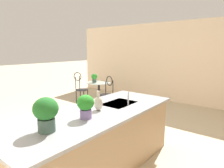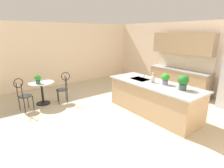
# 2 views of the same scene
# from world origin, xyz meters

# --- Properties ---
(ground_plane) EXTENTS (40.00, 40.00, 0.00)m
(ground_plane) POSITION_xyz_m (0.00, 0.00, 0.00)
(ground_plane) COLOR beige
(wall_back) EXTENTS (9.00, 0.12, 2.70)m
(wall_back) POSITION_xyz_m (0.00, 3.66, 1.35)
(wall_back) COLOR beige
(wall_back) RESTS_ON ground
(wall_left_window) EXTENTS (0.12, 7.80, 2.70)m
(wall_left_window) POSITION_xyz_m (-4.26, 0.00, 1.35)
(wall_left_window) COLOR beige
(wall_left_window) RESTS_ON ground
(kitchen_island) EXTENTS (2.80, 1.06, 0.92)m
(kitchen_island) POSITION_xyz_m (0.30, 0.85, 0.46)
(kitchen_island) COLOR tan
(kitchen_island) RESTS_ON ground
(back_counter_run) EXTENTS (2.44, 0.64, 1.52)m
(back_counter_run) POSITION_xyz_m (-0.40, 3.21, 0.49)
(back_counter_run) COLOR tan
(back_counter_run) RESTS_ON ground
(upper_cabinet_run) EXTENTS (2.40, 0.36, 0.76)m
(upper_cabinet_run) POSITION_xyz_m (-0.40, 3.18, 1.90)
(upper_cabinet_run) COLOR tan
(upper_cabinet_run) RESTS_ON back_counter_run
(bistro_table) EXTENTS (0.80, 0.80, 0.74)m
(bistro_table) POSITION_xyz_m (-2.35, -1.50, 0.45)
(bistro_table) COLOR black
(bistro_table) RESTS_ON ground
(chair_near_window) EXTENTS (0.48, 0.52, 1.04)m
(chair_near_window) POSITION_xyz_m (-2.10, -2.12, 0.57)
(chair_near_window) COLOR black
(chair_near_window) RESTS_ON ground
(chair_by_island) EXTENTS (0.46, 0.52, 1.04)m
(chair_by_island) POSITION_xyz_m (-2.04, -0.89, 0.57)
(chair_by_island) COLOR black
(chair_by_island) RESTS_ON ground
(sink_faucet) EXTENTS (0.02, 0.02, 0.22)m
(sink_faucet) POSITION_xyz_m (-0.25, 1.03, 1.03)
(sink_faucet) COLOR #B2B5BA
(sink_faucet) RESTS_ON kitchen_island
(potted_plant_on_table) EXTENTS (0.20, 0.20, 0.28)m
(potted_plant_on_table) POSITION_xyz_m (-2.26, -1.62, 0.90)
(potted_plant_on_table) COLOR #385147
(potted_plant_on_table) RESTS_ON bistro_table
(potted_plant_counter_far) EXTENTS (0.27, 0.27, 0.38)m
(potted_plant_counter_far) POSITION_xyz_m (1.15, 0.91, 1.14)
(potted_plant_counter_far) COLOR #385147
(potted_plant_counter_far) RESTS_ON kitchen_island
(potted_plant_counter_near) EXTENTS (0.22, 0.22, 0.31)m
(potted_plant_counter_near) POSITION_xyz_m (0.60, 0.94, 1.10)
(potted_plant_counter_near) COLOR #7A669E
(potted_plant_counter_near) RESTS_ON kitchen_island
(vase_on_counter) EXTENTS (0.13, 0.13, 0.29)m
(vase_on_counter) POSITION_xyz_m (0.25, 0.85, 1.03)
(vase_on_counter) COLOR #BCB29E
(vase_on_counter) RESTS_ON kitchen_island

